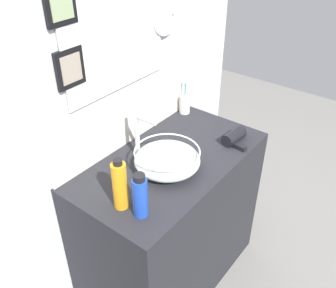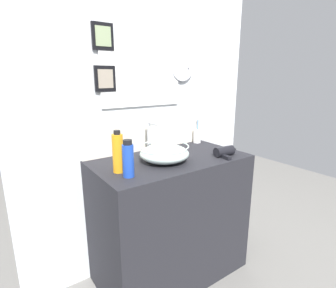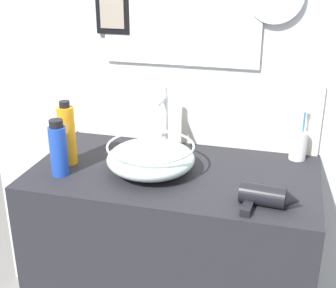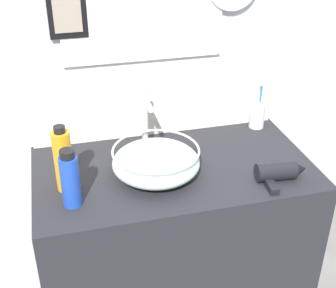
{
  "view_description": "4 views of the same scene",
  "coord_description": "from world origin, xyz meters",
  "px_view_note": "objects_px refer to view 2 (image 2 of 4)",
  "views": [
    {
      "loc": [
        -1.19,
        -0.9,
        1.96
      ],
      "look_at": [
        -0.02,
        0.0,
        0.98
      ],
      "focal_mm": 40.0,
      "sensor_mm": 36.0,
      "label": 1
    },
    {
      "loc": [
        -0.97,
        -1.34,
        1.39
      ],
      "look_at": [
        -0.02,
        0.0,
        0.98
      ],
      "focal_mm": 28.0,
      "sensor_mm": 36.0,
      "label": 2
    },
    {
      "loc": [
        0.38,
        -1.47,
        1.6
      ],
      "look_at": [
        -0.02,
        0.0,
        0.98
      ],
      "focal_mm": 50.0,
      "sensor_mm": 36.0,
      "label": 3
    },
    {
      "loc": [
        -0.38,
        -1.4,
        1.8
      ],
      "look_at": [
        -0.02,
        0.0,
        0.98
      ],
      "focal_mm": 50.0,
      "sensor_mm": 36.0,
      "label": 4
    }
  ],
  "objects_px": {
    "glass_bowl_sink": "(164,153)",
    "toothbrush_cup": "(197,136)",
    "hair_drier": "(226,151)",
    "lotion_bottle": "(128,159)",
    "faucet": "(150,133)",
    "shampoo_bottle": "(118,153)"
  },
  "relations": [
    {
      "from": "glass_bowl_sink",
      "to": "toothbrush_cup",
      "type": "relative_size",
      "value": 1.53
    },
    {
      "from": "hair_drier",
      "to": "lotion_bottle",
      "type": "xyz_separation_m",
      "value": [
        -0.72,
        0.04,
        0.07
      ]
    },
    {
      "from": "faucet",
      "to": "hair_drier",
      "type": "bearing_deg",
      "value": -36.51
    },
    {
      "from": "faucet",
      "to": "toothbrush_cup",
      "type": "bearing_deg",
      "value": 10.05
    },
    {
      "from": "faucet",
      "to": "hair_drier",
      "type": "xyz_separation_m",
      "value": [
        0.41,
        -0.31,
        -0.12
      ]
    },
    {
      "from": "glass_bowl_sink",
      "to": "shampoo_bottle",
      "type": "bearing_deg",
      "value": -179.23
    },
    {
      "from": "glass_bowl_sink",
      "to": "faucet",
      "type": "bearing_deg",
      "value": 90.0
    },
    {
      "from": "glass_bowl_sink",
      "to": "faucet",
      "type": "xyz_separation_m",
      "value": [
        0.0,
        0.17,
        0.1
      ]
    },
    {
      "from": "toothbrush_cup",
      "to": "shampoo_bottle",
      "type": "height_order",
      "value": "shampoo_bottle"
    },
    {
      "from": "toothbrush_cup",
      "to": "shampoo_bottle",
      "type": "relative_size",
      "value": 0.85
    },
    {
      "from": "lotion_bottle",
      "to": "shampoo_bottle",
      "type": "bearing_deg",
      "value": 98.21
    },
    {
      "from": "faucet",
      "to": "lotion_bottle",
      "type": "height_order",
      "value": "faucet"
    },
    {
      "from": "toothbrush_cup",
      "to": "shampoo_bottle",
      "type": "bearing_deg",
      "value": -162.17
    },
    {
      "from": "toothbrush_cup",
      "to": "lotion_bottle",
      "type": "distance_m",
      "value": 0.88
    },
    {
      "from": "glass_bowl_sink",
      "to": "toothbrush_cup",
      "type": "height_order",
      "value": "toothbrush_cup"
    },
    {
      "from": "faucet",
      "to": "toothbrush_cup",
      "type": "xyz_separation_m",
      "value": [
        0.5,
        0.09,
        -0.1
      ]
    },
    {
      "from": "toothbrush_cup",
      "to": "lotion_bottle",
      "type": "relative_size",
      "value": 1.0
    },
    {
      "from": "faucet",
      "to": "shampoo_bottle",
      "type": "xyz_separation_m",
      "value": [
        -0.32,
        -0.17,
        -0.04
      ]
    },
    {
      "from": "faucet",
      "to": "hair_drier",
      "type": "relative_size",
      "value": 1.42
    },
    {
      "from": "lotion_bottle",
      "to": "faucet",
      "type": "bearing_deg",
      "value": 41.74
    },
    {
      "from": "glass_bowl_sink",
      "to": "toothbrush_cup",
      "type": "xyz_separation_m",
      "value": [
        0.5,
        0.26,
        -0.0
      ]
    },
    {
      "from": "hair_drier",
      "to": "faucet",
      "type": "bearing_deg",
      "value": 143.49
    }
  ]
}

